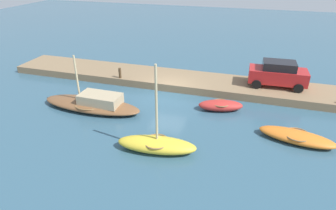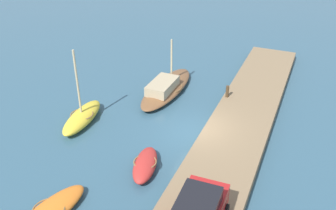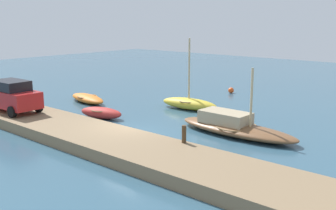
{
  "view_description": "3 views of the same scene",
  "coord_description": "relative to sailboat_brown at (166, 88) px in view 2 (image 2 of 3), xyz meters",
  "views": [
    {
      "loc": [
        -5.54,
        18.11,
        8.82
      ],
      "look_at": [
        -1.15,
        3.72,
        1.09
      ],
      "focal_mm": 30.79,
      "sensor_mm": 36.0,
      "label": 1
    },
    {
      "loc": [
        -16.99,
        -5.36,
        12.16
      ],
      "look_at": [
        0.51,
        2.05,
        1.22
      ],
      "focal_mm": 40.16,
      "sensor_mm": 36.0,
      "label": 2
    },
    {
      "loc": [
        14.75,
        -13.98,
        5.94
      ],
      "look_at": [
        -1.35,
        4.49,
        0.68
      ],
      "focal_mm": 43.64,
      "sensor_mm": 36.0,
      "label": 3
    }
  ],
  "objects": [
    {
      "name": "sailboat_brown",
      "position": [
        0.0,
        0.0,
        0.0
      ],
      "size": [
        6.79,
        2.18,
        3.54
      ],
      "rotation": [
        0.0,
        0.0,
        -0.01
      ],
      "color": "brown",
      "rests_on": "ground_plane"
    },
    {
      "name": "mooring_post_mid_west",
      "position": [
        0.08,
        -4.24,
        0.53
      ],
      "size": [
        0.2,
        0.2,
        0.78
      ],
      "primitive_type": "cylinder",
      "color": "#47331E",
      "rests_on": "dock_platform"
    },
    {
      "name": "dinghy_red",
      "position": [
        -7.91,
        -2.27,
        -0.08
      ],
      "size": [
        3.01,
        1.76,
        0.67
      ],
      "rotation": [
        0.0,
        0.0,
        0.25
      ],
      "color": "#B72D28",
      "rests_on": "ground_plane"
    },
    {
      "name": "ground_plane",
      "position": [
        -3.93,
        -3.65,
        -0.42
      ],
      "size": [
        84.0,
        84.0,
        0.0
      ],
      "primitive_type": "plane",
      "color": "#33566B"
    },
    {
      "name": "dock_platform",
      "position": [
        -3.93,
        -5.72,
        -0.14
      ],
      "size": [
        27.08,
        3.48,
        0.56
      ],
      "primitive_type": "cube",
      "color": "#846B4C",
      "rests_on": "ground_plane"
    },
    {
      "name": "rowboat_yellow",
      "position": [
        -5.41,
        3.11,
        -0.01
      ],
      "size": [
        4.18,
        1.75,
        4.65
      ],
      "rotation": [
        0.0,
        0.0,
        0.12
      ],
      "color": "gold",
      "rests_on": "ground_plane"
    }
  ]
}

